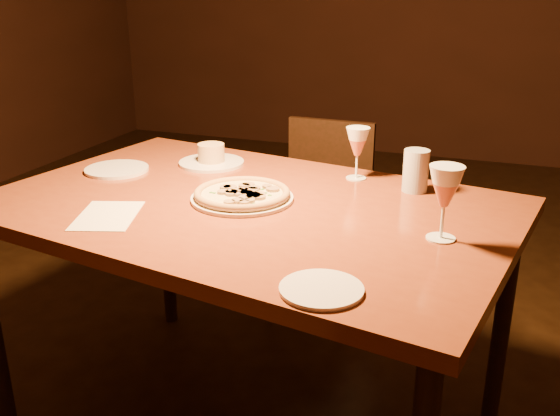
% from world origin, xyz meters
% --- Properties ---
extents(floor, '(7.00, 7.00, 0.00)m').
position_xyz_m(floor, '(0.00, 0.00, 0.00)').
color(floor, '#311F10').
rests_on(floor, ground).
extents(dining_table, '(1.70, 1.25, 0.83)m').
position_xyz_m(dining_table, '(-0.13, -0.29, 0.76)').
color(dining_table, brown).
rests_on(dining_table, floor).
extents(chair_far, '(0.42, 0.42, 0.85)m').
position_xyz_m(chair_far, '(-0.19, 0.70, 0.48)').
color(chair_far, black).
rests_on(chair_far, floor).
extents(pizza_plate, '(0.31, 0.31, 0.03)m').
position_xyz_m(pizza_plate, '(-0.16, -0.28, 0.85)').
color(pizza_plate, silver).
rests_on(pizza_plate, dining_table).
extents(ramekin_saucer, '(0.24, 0.24, 0.07)m').
position_xyz_m(ramekin_saucer, '(-0.42, 0.04, 0.85)').
color(ramekin_saucer, silver).
rests_on(ramekin_saucer, dining_table).
extents(wine_glass_far, '(0.08, 0.08, 0.18)m').
position_xyz_m(wine_glass_far, '(0.12, 0.05, 0.92)').
color(wine_glass_far, '#C56D52').
rests_on(wine_glass_far, dining_table).
extents(wine_glass_right, '(0.09, 0.09, 0.20)m').
position_xyz_m(wine_glass_right, '(0.45, -0.38, 0.93)').
color(wine_glass_right, '#C56D52').
rests_on(wine_glass_right, dining_table).
extents(water_tumbler, '(0.08, 0.08, 0.13)m').
position_xyz_m(water_tumbler, '(0.32, -0.01, 0.90)').
color(water_tumbler, '#ABB2BB').
rests_on(water_tumbler, dining_table).
extents(side_plate_left, '(0.22, 0.22, 0.01)m').
position_xyz_m(side_plate_left, '(-0.69, -0.15, 0.83)').
color(side_plate_left, silver).
rests_on(side_plate_left, dining_table).
extents(side_plate_near, '(0.18, 0.18, 0.01)m').
position_xyz_m(side_plate_near, '(0.24, -0.76, 0.83)').
color(side_plate_near, silver).
rests_on(side_plate_near, dining_table).
extents(menu_card, '(0.23, 0.28, 0.00)m').
position_xyz_m(menu_card, '(-0.46, -0.53, 0.83)').
color(menu_card, silver).
rests_on(menu_card, dining_table).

